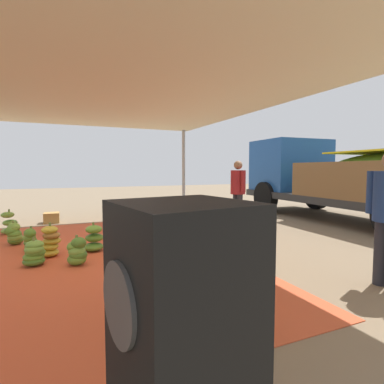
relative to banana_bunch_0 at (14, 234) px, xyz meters
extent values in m
plane|color=#7F6B51|center=(1.38, 4.11, -0.21)|extent=(40.00, 40.00, 0.00)
cube|color=#D1512D|center=(1.38, 1.11, -0.20)|extent=(6.49, 4.48, 0.01)
cylinder|color=#9EA0A5|center=(-2.42, 4.41, 1.11)|extent=(0.10, 0.10, 2.63)
cube|color=beige|center=(1.38, 1.11, 2.45)|extent=(8.00, 7.00, 0.06)
ellipsoid|color=#477523|center=(-0.02, 0.01, -0.11)|extent=(0.35, 0.35, 0.17)
ellipsoid|color=#75A83D|center=(0.00, 0.01, -0.05)|extent=(0.33, 0.33, 0.17)
ellipsoid|color=#518428|center=(0.01, 0.01, 0.01)|extent=(0.32, 0.32, 0.17)
ellipsoid|color=#518428|center=(0.01, -0.04, 0.07)|extent=(0.26, 0.26, 0.17)
ellipsoid|color=#75A83D|center=(0.00, 0.00, 0.13)|extent=(0.29, 0.29, 0.17)
cylinder|color=olive|center=(-0.01, -0.01, 0.19)|extent=(0.04, 0.04, 0.12)
ellipsoid|color=#518428|center=(1.04, 1.30, -0.13)|extent=(0.42, 0.42, 0.14)
ellipsoid|color=#518428|center=(1.00, 1.33, 0.02)|extent=(0.41, 0.41, 0.14)
ellipsoid|color=#60932D|center=(1.02, 1.32, 0.18)|extent=(0.38, 0.38, 0.14)
cylinder|color=olive|center=(1.01, 1.31, 0.24)|extent=(0.04, 0.04, 0.12)
ellipsoid|color=gold|center=(1.09, 0.61, -0.13)|extent=(0.40, 0.40, 0.13)
ellipsoid|color=gold|center=(1.08, 0.61, -0.04)|extent=(0.41, 0.41, 0.13)
ellipsoid|color=gold|center=(1.07, 0.65, 0.05)|extent=(0.34, 0.34, 0.13)
ellipsoid|color=#996628|center=(1.10, 0.65, 0.14)|extent=(0.37, 0.37, 0.13)
ellipsoid|color=gold|center=(1.10, 0.63, 0.24)|extent=(0.28, 0.28, 0.13)
cylinder|color=olive|center=(1.10, 0.63, 0.30)|extent=(0.04, 0.04, 0.12)
ellipsoid|color=#60932D|center=(1.75, 0.99, -0.11)|extent=(0.38, 0.38, 0.18)
ellipsoid|color=#477523|center=(1.76, 1.01, -0.05)|extent=(0.36, 0.36, 0.18)
ellipsoid|color=#75A83D|center=(1.75, 1.00, 0.01)|extent=(0.34, 0.34, 0.18)
ellipsoid|color=#60932D|center=(1.71, 0.97, 0.07)|extent=(0.33, 0.33, 0.18)
ellipsoid|color=#477523|center=(1.75, 1.02, 0.12)|extent=(0.25, 0.25, 0.18)
cylinder|color=olive|center=(1.73, 1.00, 0.18)|extent=(0.04, 0.04, 0.12)
ellipsoid|color=#75A83D|center=(-1.18, -0.23, -0.13)|extent=(0.43, 0.43, 0.13)
ellipsoid|color=#6B9E38|center=(-1.19, -0.21, 0.05)|extent=(0.41, 0.41, 0.13)
ellipsoid|color=#75A83D|center=(-1.17, -0.24, 0.22)|extent=(0.37, 0.37, 0.13)
cylinder|color=olive|center=(-1.18, -0.21, 0.28)|extent=(0.04, 0.04, 0.12)
ellipsoid|color=#75A83D|center=(4.16, 2.12, -0.13)|extent=(0.35, 0.35, 0.13)
ellipsoid|color=#6B9E38|center=(4.13, 2.12, -0.03)|extent=(0.30, 0.30, 0.13)
ellipsoid|color=#75A83D|center=(4.15, 2.13, 0.07)|extent=(0.24, 0.24, 0.13)
ellipsoid|color=#6B9E38|center=(4.13, 2.14, 0.17)|extent=(0.32, 0.32, 0.13)
ellipsoid|color=#477523|center=(4.10, 2.11, 0.26)|extent=(0.28, 0.28, 0.13)
cylinder|color=olive|center=(4.13, 2.12, 0.32)|extent=(0.04, 0.04, 0.12)
ellipsoid|color=gold|center=(3.66, 2.07, -0.11)|extent=(0.44, 0.44, 0.18)
ellipsoid|color=gold|center=(3.63, 2.12, 0.08)|extent=(0.40, 0.40, 0.18)
ellipsoid|color=gold|center=(3.66, 2.08, 0.27)|extent=(0.29, 0.29, 0.18)
cylinder|color=olive|center=(3.64, 2.10, 0.33)|extent=(0.04, 0.04, 0.12)
ellipsoid|color=#518428|center=(-1.00, 2.26, -0.12)|extent=(0.32, 0.32, 0.16)
ellipsoid|color=#75A83D|center=(-0.98, 2.27, -0.04)|extent=(0.29, 0.29, 0.16)
ellipsoid|color=#60932D|center=(-1.01, 2.26, 0.03)|extent=(0.22, 0.22, 0.16)
ellipsoid|color=#477523|center=(-0.98, 2.23, 0.10)|extent=(0.22, 0.22, 0.16)
cylinder|color=olive|center=(-1.00, 2.24, 0.16)|extent=(0.04, 0.04, 0.12)
ellipsoid|color=#6B9E38|center=(3.77, 1.58, -0.12)|extent=(0.38, 0.38, 0.16)
ellipsoid|color=#60932D|center=(3.79, 1.56, -0.03)|extent=(0.39, 0.39, 0.16)
ellipsoid|color=#518428|center=(3.78, 1.54, 0.07)|extent=(0.33, 0.33, 0.16)
ellipsoid|color=#60932D|center=(3.74, 1.58, 0.16)|extent=(0.30, 0.30, 0.16)
ellipsoid|color=#6B9E38|center=(3.76, 1.59, 0.25)|extent=(0.31, 0.31, 0.16)
cylinder|color=olive|center=(3.76, 1.56, 0.31)|extent=(0.04, 0.04, 0.12)
ellipsoid|color=#60932D|center=(0.65, 0.33, -0.11)|extent=(0.33, 0.33, 0.17)
ellipsoid|color=#518428|center=(0.66, 0.32, -0.03)|extent=(0.28, 0.28, 0.17)
ellipsoid|color=#60932D|center=(0.67, 0.30, 0.05)|extent=(0.24, 0.24, 0.17)
ellipsoid|color=#518428|center=(0.70, 0.31, 0.13)|extent=(0.24, 0.24, 0.17)
cylinder|color=olive|center=(0.68, 0.33, 0.19)|extent=(0.04, 0.04, 0.12)
ellipsoid|color=#477523|center=(1.52, 0.41, -0.13)|extent=(0.38, 0.38, 0.13)
ellipsoid|color=#60932D|center=(1.51, 0.41, -0.07)|extent=(0.41, 0.41, 0.13)
ellipsoid|color=#518428|center=(1.50, 0.43, -0.01)|extent=(0.33, 0.33, 0.13)
ellipsoid|color=#6B9E38|center=(1.54, 0.42, 0.05)|extent=(0.35, 0.35, 0.13)
ellipsoid|color=#6B9E38|center=(1.51, 0.43, 0.10)|extent=(0.36, 0.36, 0.13)
cylinder|color=olive|center=(1.53, 0.42, 0.16)|extent=(0.04, 0.04, 0.12)
cube|color=#2D2D2D|center=(0.50, 8.06, 0.39)|extent=(6.64, 2.66, 0.20)
cube|color=#1E4C93|center=(-1.86, 8.17, 1.34)|extent=(1.93, 2.25, 1.70)
cube|color=#232D38|center=(-2.78, 8.21, 1.68)|extent=(0.11, 1.88, 0.75)
cube|color=brown|center=(1.68, 6.86, 0.94)|extent=(4.05, 0.27, 0.90)
cylinder|color=black|center=(-1.78, 7.09, 0.29)|extent=(1.01, 0.33, 1.00)
cylinder|color=black|center=(-1.67, 9.24, 0.29)|extent=(1.01, 0.33, 1.00)
cylinder|color=#26262D|center=(4.06, 4.36, 0.19)|extent=(0.15, 0.15, 0.80)
cylinder|color=navy|center=(3.90, 4.36, 0.92)|extent=(0.12, 0.12, 0.53)
cylinder|color=#26262D|center=(-0.16, 4.92, 0.19)|extent=(0.15, 0.15, 0.80)
cylinder|color=#26262D|center=(0.02, 4.92, 0.19)|extent=(0.15, 0.15, 0.80)
cylinder|color=maroon|center=(-0.07, 4.92, 0.89)|extent=(0.37, 0.37, 0.60)
cylinder|color=maroon|center=(-0.31, 4.92, 0.92)|extent=(0.12, 0.12, 0.53)
cylinder|color=maroon|center=(0.17, 4.92, 0.92)|extent=(0.12, 0.12, 0.53)
sphere|color=#936B4C|center=(-0.07, 4.92, 1.32)|extent=(0.22, 0.22, 0.22)
cube|color=black|center=(5.42, 1.19, 0.73)|extent=(0.55, 0.55, 0.71)
cylinder|color=#383838|center=(5.42, 0.94, 0.73)|extent=(0.31, 0.06, 0.31)
cube|color=#B78947|center=(-2.38, 0.60, -0.07)|extent=(0.41, 0.40, 0.27)
camera|label=1|loc=(6.49, 0.75, 1.21)|focal=28.68mm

